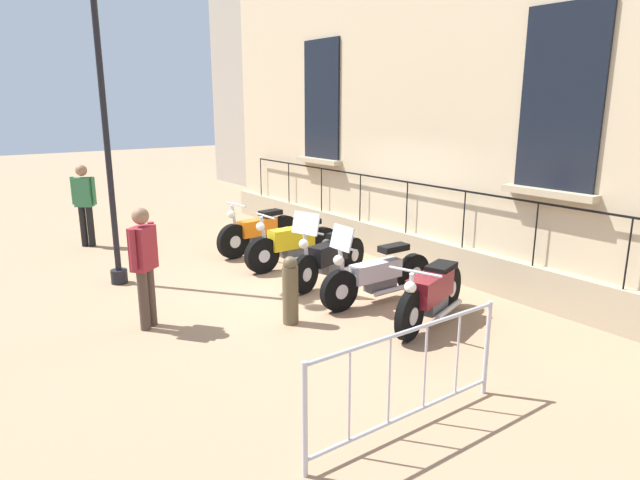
{
  "coord_description": "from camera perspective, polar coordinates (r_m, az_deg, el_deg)",
  "views": [
    {
      "loc": [
        5.37,
        7.23,
        3.05
      ],
      "look_at": [
        0.03,
        0.0,
        0.8
      ],
      "focal_mm": 30.9,
      "sensor_mm": 36.0,
      "label": 1
    }
  ],
  "objects": [
    {
      "name": "motorcycle_maroon",
      "position": [
        7.88,
        11.43,
        -5.5
      ],
      "size": [
        1.93,
        0.9,
        0.93
      ],
      "color": "black",
      "rests_on": "ground_plane"
    },
    {
      "name": "motorcycle_black",
      "position": [
        9.51,
        0.95,
        -1.83
      ],
      "size": [
        2.03,
        0.86,
        1.35
      ],
      "color": "black",
      "rests_on": "ground_plane"
    },
    {
      "name": "distant_building",
      "position": [
        21.84,
        -2.63,
        16.47
      ],
      "size": [
        4.66,
        4.61,
        7.93
      ],
      "color": "#9E9384",
      "rests_on": "ground_plane"
    },
    {
      "name": "building_facade",
      "position": [
        10.69,
        11.32,
        20.75
      ],
      "size": [
        0.82,
        12.84,
        8.9
      ],
      "color": "#C6B28E",
      "rests_on": "ground_plane"
    },
    {
      "name": "lamppost",
      "position": [
        9.75,
        -21.8,
        15.82
      ],
      "size": [
        0.3,
        1.0,
        5.08
      ],
      "color": "black",
      "rests_on": "ground_plane"
    },
    {
      "name": "bollard",
      "position": [
        7.76,
        -3.09,
        -5.2
      ],
      "size": [
        0.23,
        0.23,
        0.98
      ],
      "color": "brown",
      "rests_on": "ground_plane"
    },
    {
      "name": "motorcycle_silver",
      "position": [
        8.67,
        5.93,
        -3.69
      ],
      "size": [
        2.18,
        0.55,
        1.3
      ],
      "color": "black",
      "rests_on": "ground_plane"
    },
    {
      "name": "crowd_barrier",
      "position": [
        5.37,
        9.06,
        -13.72
      ],
      "size": [
        2.38,
        0.08,
        1.05
      ],
      "color": "#B7B7BF",
      "rests_on": "ground_plane"
    },
    {
      "name": "ground_plane",
      "position": [
        9.51,
        0.17,
        -4.65
      ],
      "size": [
        60.0,
        60.0,
        0.0
      ],
      "primitive_type": "plane",
      "color": "#9E7A5B"
    },
    {
      "name": "pedestrian_standing",
      "position": [
        12.84,
        -23.22,
        3.79
      ],
      "size": [
        0.44,
        0.39,
        1.77
      ],
      "color": "black",
      "rests_on": "ground_plane"
    },
    {
      "name": "pedestrian_walking",
      "position": [
        7.83,
        -17.77,
        -2.09
      ],
      "size": [
        0.44,
        0.39,
        1.7
      ],
      "color": "#47382D",
      "rests_on": "ground_plane"
    },
    {
      "name": "motorcycle_yellow",
      "position": [
        10.45,
        -2.77,
        -0.46
      ],
      "size": [
        2.08,
        0.6,
        1.07
      ],
      "color": "black",
      "rests_on": "ground_plane"
    },
    {
      "name": "motorcycle_orange",
      "position": [
        11.46,
        -6.31,
        0.79
      ],
      "size": [
        2.01,
        0.63,
        1.11
      ],
      "color": "black",
      "rests_on": "ground_plane"
    }
  ]
}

